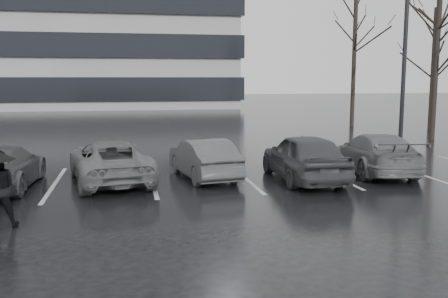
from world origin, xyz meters
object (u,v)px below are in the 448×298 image
lamp_post (405,43)px  tree_east (436,58)px  car_east (375,153)px  tree_ne (433,70)px  car_main (304,157)px  car_west_b (110,161)px  car_west_c (2,167)px  car_west_a (203,158)px  tree_north (354,58)px

lamp_post → tree_east: lamp_post is taller
car_east → tree_ne: size_ratio=0.63×
tree_ne → car_main: bearing=-134.7°
car_west_b → lamp_post: bearing=-172.2°
car_east → tree_ne: bearing=-121.6°
car_west_c → car_west_a: bearing=-172.9°
car_main → car_west_b: size_ratio=0.94×
car_west_b → tree_ne: 21.53m
car_east → tree_ne: (9.60, 11.69, 2.86)m
tree_north → car_east: bearing=-112.5°
lamp_post → tree_east: (4.06, 3.99, -0.39)m
car_east → tree_north: tree_north is taller
tree_north → car_west_a: bearing=-128.8°
car_west_a → car_west_b: car_west_b is taller
car_west_c → tree_east: (18.31, 7.91, 3.39)m
lamp_post → tree_ne: (6.56, 7.99, -0.89)m
car_main → car_west_a: (-2.88, 0.94, -0.11)m
car_west_b → car_east: car_east is taller
car_west_b → tree_east: (15.42, 7.57, 3.38)m
car_west_a → tree_east: size_ratio=0.46×
tree_ne → tree_east: bearing=-122.0°
lamp_post → car_west_a: bearing=-158.0°
car_west_b → tree_north: (14.42, 14.57, 3.63)m
car_main → tree_ne: tree_ne is taller
tree_east → car_east: bearing=-132.7°
lamp_post → tree_ne: lamp_post is taller
tree_north → car_west_c: bearing=-139.3°
car_main → car_east: size_ratio=0.95×
car_main → car_west_a: car_main is taller
car_west_c → tree_north: tree_north is taller
car_main → car_west_b: car_main is taller
car_west_a → car_east: car_east is taller
car_west_b → tree_east: size_ratio=0.56×
car_main → tree_east: tree_east is taller
car_west_b → car_west_c: size_ratio=1.06×
car_west_c → car_main: bearing=179.3°
car_west_a → tree_east: bearing=-158.9°
car_west_a → car_west_c: bearing=-4.8°
car_west_a → car_west_b: 2.78m
car_west_a → tree_north: size_ratio=0.43×
tree_ne → car_east: bearing=-129.4°
car_main → car_west_b: (-5.66, 0.82, -0.09)m
car_west_a → lamp_post: 9.99m
car_east → tree_north: 16.31m
tree_north → tree_east: bearing=-81.9°
tree_ne → car_west_a: bearing=-142.9°
car_main → car_east: (2.67, 0.70, -0.07)m
car_west_b → lamp_post: size_ratio=0.46×
car_west_a → tree_north: bearing=-138.2°
car_west_b → car_east: 8.33m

